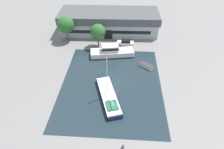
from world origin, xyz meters
TOP-DOWN VIEW (x-y plane):
  - ground_plane at (0.00, 0.00)m, footprint 440.00×440.00m
  - water_canal at (0.00, 0.00)m, footprint 21.57×27.38m
  - warehouse_building at (-2.40, 25.35)m, footprint 30.18×11.70m
  - quay_tree_near_building at (-4.67, 15.64)m, footprint 4.09×4.09m
  - quay_tree_by_water at (-14.08, 18.48)m, footprint 4.83×4.83m
  - parked_car at (2.87, 16.68)m, footprint 4.70×1.98m
  - sailboat_moored at (-0.37, -4.24)m, footprint 6.21×12.59m
  - motor_cruiser at (-0.68, 11.22)m, footprint 11.64×5.16m
  - small_dinghy at (8.02, 6.77)m, footprint 3.59×3.25m
  - mooring_bollard at (2.86, -15.22)m, footprint 0.38×0.38m

SIDE VIEW (x-z plane):
  - ground_plane at x=0.00m, z-range 0.00..0.00m
  - water_canal at x=0.00m, z-range 0.00..0.01m
  - small_dinghy at x=8.02m, z-range 0.01..0.71m
  - mooring_bollard at x=2.86m, z-range 0.02..0.79m
  - sailboat_moored at x=-0.37m, z-range -4.50..5.66m
  - parked_car at x=2.87m, z-range 0.01..1.68m
  - motor_cruiser at x=-0.68m, z-range -0.44..2.67m
  - warehouse_building at x=-2.40m, z-range 0.04..6.26m
  - quay_tree_near_building at x=-4.67m, z-range 1.25..7.87m
  - quay_tree_by_water at x=-14.08m, z-range 1.26..8.62m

